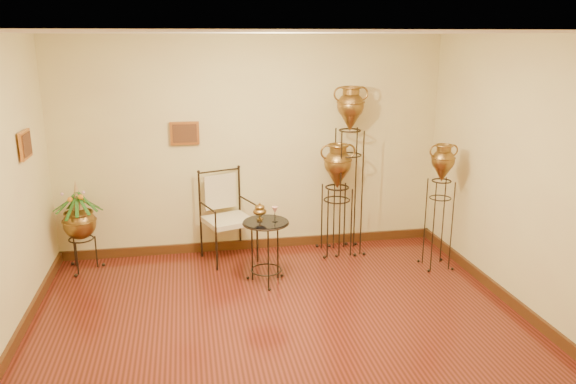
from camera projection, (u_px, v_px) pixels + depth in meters
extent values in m
plane|color=maroon|center=(287.00, 343.00, 5.25)|extent=(5.00, 5.00, 0.00)
cube|color=#492811|center=(254.00, 244.00, 7.59)|extent=(5.00, 0.04, 0.12)
cube|color=#492811|center=(3.00, 364.00, 4.80)|extent=(0.04, 5.00, 0.12)
cube|color=#492811|center=(528.00, 314.00, 5.67)|extent=(0.04, 5.00, 0.12)
cube|color=#C5783A|center=(185.00, 133.00, 7.00)|extent=(0.36, 0.03, 0.29)
cube|color=#C5783A|center=(25.00, 145.00, 5.74)|extent=(0.03, 0.36, 0.29)
cube|color=beige|center=(228.00, 221.00, 7.09)|extent=(0.69, 0.66, 0.06)
cube|color=beige|center=(228.00, 196.00, 7.00)|extent=(0.41, 0.17, 0.45)
cylinder|color=black|center=(266.00, 222.00, 6.35)|extent=(0.51, 0.51, 0.02)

